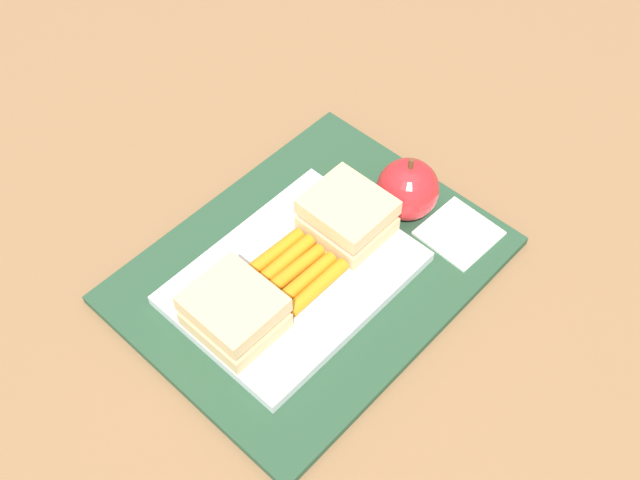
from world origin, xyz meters
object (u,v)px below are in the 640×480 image
sandwich_half_right (347,215)px  apple (408,189)px  paper_napkin (459,233)px  carrot_sticks_bundle (295,270)px  food_tray (294,278)px  sandwich_half_left (234,312)px

sandwich_half_right → apple: size_ratio=1.04×
sandwich_half_right → apple: apple is taller
paper_napkin → carrot_sticks_bundle: bearing=152.3°
food_tray → carrot_sticks_bundle: bearing=-25.6°
food_tray → carrot_sticks_bundle: 0.01m
sandwich_half_left → carrot_sticks_bundle: bearing=-0.4°
apple → paper_napkin: 0.07m
apple → sandwich_half_right: bearing=162.6°
sandwich_half_left → carrot_sticks_bundle: sandwich_half_left is taller
food_tray → apple: apple is taller
food_tray → paper_napkin: size_ratio=3.29×
sandwich_half_left → apple: apple is taller
food_tray → apple: bearing=-8.4°
sandwich_half_right → paper_napkin: 0.12m
food_tray → paper_napkin: bearing=-27.6°
apple → paper_napkin: size_ratio=1.10×
carrot_sticks_bundle → apple: apple is taller
carrot_sticks_bundle → apple: bearing=-8.3°
sandwich_half_left → apple: size_ratio=1.04×
sandwich_half_right → carrot_sticks_bundle: sandwich_half_right is taller
food_tray → apple: size_ratio=3.00×
food_tray → carrot_sticks_bundle: (0.00, -0.00, 0.01)m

